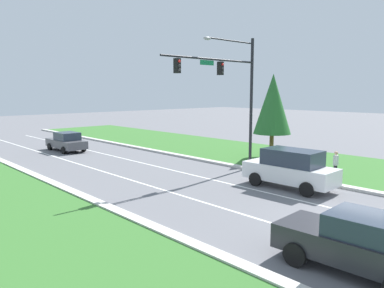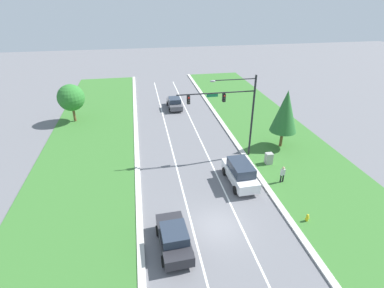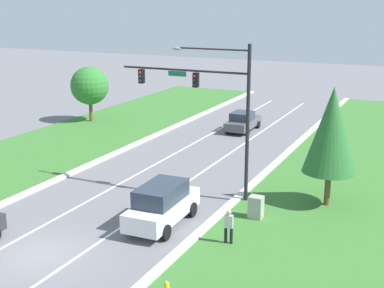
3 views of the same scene
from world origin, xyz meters
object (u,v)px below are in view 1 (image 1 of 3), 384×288
(conifer_near_right_tree, at_px, (273,104))
(pedestrian, at_px, (336,164))
(graphite_sedan, at_px, (66,142))
(utility_cabinet, at_px, (288,161))
(white_suv, at_px, (290,168))
(traffic_signal_mast, at_px, (231,83))
(charcoal_sedan, at_px, (359,243))

(conifer_near_right_tree, bearing_deg, pedestrian, -114.38)
(graphite_sedan, height_order, utility_cabinet, graphite_sedan)
(white_suv, relative_size, pedestrian, 2.99)
(traffic_signal_mast, relative_size, charcoal_sedan, 1.86)
(traffic_signal_mast, height_order, graphite_sedan, traffic_signal_mast)
(pedestrian, bearing_deg, graphite_sedan, -81.54)
(white_suv, distance_m, charcoal_sedan, 9.57)
(conifer_near_right_tree, bearing_deg, graphite_sedan, 125.06)
(traffic_signal_mast, height_order, white_suv, traffic_signal_mast)
(utility_cabinet, xyz_separation_m, pedestrian, (-0.16, -3.36, 0.32))
(traffic_signal_mast, height_order, pedestrian, traffic_signal_mast)
(charcoal_sedan, xyz_separation_m, utility_cabinet, (10.84, 9.33, -0.28))
(pedestrian, relative_size, conifer_near_right_tree, 0.26)
(traffic_signal_mast, xyz_separation_m, pedestrian, (3.27, -5.50, -4.77))
(charcoal_sedan, relative_size, utility_cabinet, 3.79)
(graphite_sedan, relative_size, pedestrian, 2.74)
(traffic_signal_mast, bearing_deg, graphite_sedan, 103.67)
(utility_cabinet, distance_m, conifer_near_right_tree, 5.74)
(charcoal_sedan, height_order, utility_cabinet, charcoal_sedan)
(graphite_sedan, height_order, white_suv, white_suv)
(pedestrian, bearing_deg, traffic_signal_mast, -69.31)
(traffic_signal_mast, distance_m, conifer_near_right_tree, 6.61)
(graphite_sedan, bearing_deg, charcoal_sedan, -98.03)
(graphite_sedan, bearing_deg, white_suv, -81.40)
(white_suv, height_order, conifer_near_right_tree, conifer_near_right_tree)
(charcoal_sedan, relative_size, conifer_near_right_tree, 0.71)
(charcoal_sedan, xyz_separation_m, conifer_near_right_tree, (13.73, 12.71, 3.34))
(charcoal_sedan, bearing_deg, white_suv, 41.35)
(graphite_sedan, relative_size, utility_cabinet, 3.78)
(pedestrian, height_order, conifer_near_right_tree, conifer_near_right_tree)
(conifer_near_right_tree, bearing_deg, charcoal_sedan, -137.20)
(utility_cabinet, xyz_separation_m, conifer_near_right_tree, (2.89, 3.38, 3.62))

